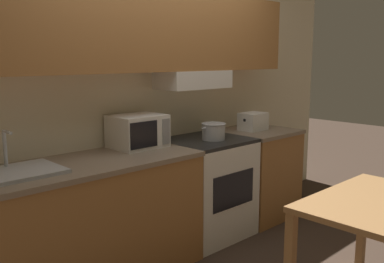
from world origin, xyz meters
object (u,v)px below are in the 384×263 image
object	(u,v)px
cooking_pot	(213,131)
toaster	(253,121)
microwave	(138,131)
dining_table	(380,217)
stove_range	(206,187)
sink_basin	(16,172)

from	to	relation	value
cooking_pot	toaster	distance (m)	0.66
cooking_pot	microwave	world-z (taller)	microwave
toaster	dining_table	xyz separation A→B (m)	(-0.75, -1.61, -0.36)
stove_range	sink_basin	bearing A→B (deg)	-179.85
cooking_pot	microwave	bearing A→B (deg)	163.21
microwave	dining_table	distance (m)	1.87
cooking_pot	microwave	size ratio (longest dim) A/B	0.72
cooking_pot	toaster	bearing A→B (deg)	6.92
cooking_pot	toaster	xyz separation A→B (m)	(0.66, 0.08, 0.01)
stove_range	dining_table	world-z (taller)	stove_range
stove_range	sink_basin	world-z (taller)	sink_basin
toaster	microwave	bearing A→B (deg)	174.70
stove_range	toaster	distance (m)	0.87
cooking_pot	microwave	distance (m)	0.71
microwave	sink_basin	world-z (taller)	sink_basin
dining_table	microwave	bearing A→B (deg)	108.54
cooking_pot	dining_table	world-z (taller)	cooking_pot
microwave	cooking_pot	bearing A→B (deg)	-16.79
cooking_pot	sink_basin	world-z (taller)	sink_basin
stove_range	cooking_pot	distance (m)	0.53
sink_basin	dining_table	size ratio (longest dim) A/B	0.50
cooking_pot	dining_table	bearing A→B (deg)	-93.53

